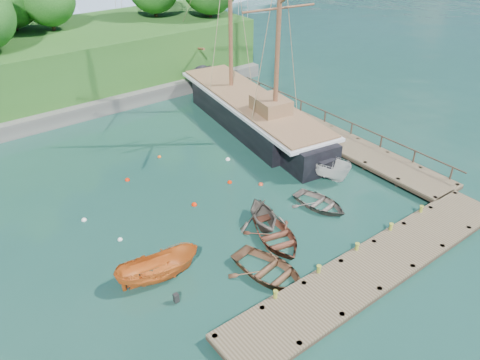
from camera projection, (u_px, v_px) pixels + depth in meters
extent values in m
plane|color=#163C2F|center=(270.00, 227.00, 28.85)|extent=(160.00, 160.00, 0.00)
cube|color=#4B3E2B|center=(376.00, 264.00, 25.20)|extent=(20.00, 3.20, 0.12)
cube|color=#31251B|center=(376.00, 266.00, 25.28)|extent=(20.00, 3.20, 0.20)
cylinder|color=#31251B|center=(215.00, 344.00, 21.34)|extent=(0.28, 0.28, 1.10)
cylinder|color=#31251B|center=(453.00, 200.00, 31.33)|extent=(0.28, 0.28, 1.10)
cube|color=#4B3E2B|center=(320.00, 131.00, 39.23)|extent=(3.20, 24.00, 0.12)
cube|color=#31251B|center=(320.00, 133.00, 39.32)|extent=(3.20, 24.00, 0.20)
cylinder|color=#31251B|center=(433.00, 204.00, 30.89)|extent=(0.28, 0.28, 1.10)
cylinder|color=#31251B|center=(455.00, 191.00, 32.23)|extent=(0.28, 0.28, 1.10)
cylinder|color=#31251B|center=(227.00, 98.00, 46.75)|extent=(0.28, 0.28, 1.10)
cylinder|color=#31251B|center=(247.00, 92.00, 48.08)|extent=(0.28, 0.28, 1.10)
cylinder|color=olive|center=(275.00, 306.00, 23.34)|extent=(0.26, 0.26, 0.45)
cylinder|color=olive|center=(317.00, 281.00, 24.88)|extent=(0.26, 0.26, 0.45)
cylinder|color=olive|center=(355.00, 258.00, 26.43)|extent=(0.26, 0.26, 0.45)
cylinder|color=olive|center=(389.00, 238.00, 27.97)|extent=(0.26, 0.26, 0.45)
cylinder|color=olive|center=(419.00, 220.00, 29.52)|extent=(0.26, 0.26, 0.45)
imported|color=brown|center=(270.00, 276.00, 25.19)|extent=(4.12, 5.18, 0.96)
imported|color=#5C544A|center=(263.00, 225.00, 29.06)|extent=(4.09, 4.37, 1.85)
imported|color=brown|center=(276.00, 242.00, 27.66)|extent=(4.07, 4.97, 0.90)
imported|color=#665C54|center=(320.00, 207.00, 30.69)|extent=(3.28, 4.18, 0.79)
imported|color=#CC621F|center=(159.00, 280.00, 24.94)|extent=(4.76, 2.57, 1.74)
imported|color=silver|center=(321.00, 175.00, 34.15)|extent=(2.39, 5.08, 1.89)
cube|color=black|center=(251.00, 118.00, 41.03)|extent=(6.88, 15.15, 3.04)
cube|color=black|center=(206.00, 85.00, 48.04)|extent=(3.27, 4.93, 2.73)
cube|color=black|center=(307.00, 158.00, 34.79)|extent=(3.85, 4.21, 2.88)
cube|color=silver|center=(251.00, 102.00, 40.25)|extent=(7.62, 19.70, 0.25)
cube|color=brown|center=(251.00, 99.00, 40.12)|extent=(7.13, 19.22, 0.12)
cube|color=brown|center=(271.00, 105.00, 37.46)|extent=(2.79, 3.32, 1.20)
cylinder|color=brown|center=(191.00, 48.00, 49.15)|extent=(1.27, 6.85, 1.69)
cylinder|color=brown|center=(279.00, 19.00, 33.41)|extent=(0.36, 0.36, 14.84)
sphere|color=white|center=(120.00, 240.00, 27.79)|extent=(0.29, 0.29, 0.29)
sphere|color=red|center=(194.00, 205.00, 30.87)|extent=(0.36, 0.36, 0.36)
sphere|color=red|center=(230.00, 183.00, 33.25)|extent=(0.33, 0.33, 0.33)
sphere|color=white|center=(228.00, 160.00, 36.09)|extent=(0.35, 0.35, 0.35)
sphere|color=red|center=(127.00, 180.00, 33.53)|extent=(0.34, 0.34, 0.34)
sphere|color=#E44A0D|center=(159.00, 157.00, 36.44)|extent=(0.28, 0.28, 0.28)
sphere|color=white|center=(84.00, 220.00, 29.44)|extent=(0.33, 0.33, 0.33)
sphere|color=#E3421F|center=(261.00, 185.00, 33.02)|extent=(0.32, 0.32, 0.32)
cube|color=#474744|center=(21.00, 122.00, 40.68)|extent=(50.00, 4.00, 1.40)
cylinder|color=#382616|center=(210.00, 10.00, 50.55)|extent=(0.36, 0.36, 1.40)
cylinder|color=#382616|center=(53.00, 23.00, 45.65)|extent=(0.36, 0.36, 1.40)
cylinder|color=#382616|center=(15.00, 23.00, 45.57)|extent=(0.36, 0.36, 1.40)
cylinder|color=#382616|center=(207.00, 9.00, 51.32)|extent=(0.36, 0.36, 1.40)
cylinder|color=#382616|center=(156.00, 10.00, 50.69)|extent=(0.36, 0.36, 1.40)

